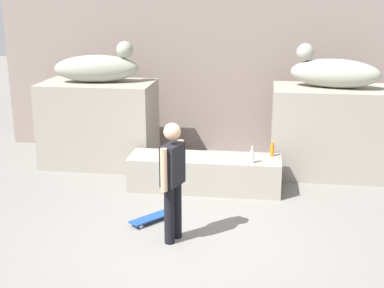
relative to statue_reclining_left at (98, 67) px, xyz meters
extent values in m
plane|color=slate|center=(2.18, -3.24, -1.92)|extent=(40.00, 40.00, 0.00)
cube|color=gray|center=(-0.04, -0.01, -1.10)|extent=(2.15, 1.25, 1.64)
cube|color=gray|center=(4.40, -0.01, -1.10)|extent=(2.15, 1.25, 1.64)
ellipsoid|color=#9B9C8D|center=(-0.04, -0.01, -0.02)|extent=(1.67, 0.83, 0.52)
sphere|color=#9B9C8D|center=(0.51, 0.09, 0.33)|extent=(0.32, 0.32, 0.32)
ellipsoid|color=#9B9C8D|center=(4.40, -0.01, -0.02)|extent=(1.69, 0.91, 0.52)
sphere|color=#9B9C8D|center=(3.86, 0.12, 0.33)|extent=(0.32, 0.32, 0.32)
cube|color=gray|center=(2.18, -1.15, -1.63)|extent=(2.61, 0.76, 0.58)
cylinder|color=black|center=(2.01, -3.07, -1.51)|extent=(0.14, 0.14, 0.82)
cylinder|color=black|center=(1.94, -3.26, -1.51)|extent=(0.14, 0.14, 0.82)
cube|color=black|center=(1.98, -3.16, -0.82)|extent=(0.31, 0.41, 0.56)
sphere|color=tan|center=(1.98, -3.16, -0.36)|extent=(0.23, 0.23, 0.23)
cylinder|color=tan|center=(2.05, -2.95, -0.83)|extent=(0.09, 0.09, 0.58)
cylinder|color=tan|center=(1.90, -3.38, -0.83)|extent=(0.09, 0.09, 0.58)
cube|color=navy|center=(1.58, -2.59, -1.85)|extent=(0.67, 0.74, 0.02)
cylinder|color=white|center=(1.44, -2.86, -1.89)|extent=(0.06, 0.06, 0.06)
cylinder|color=white|center=(1.34, -2.77, -1.89)|extent=(0.06, 0.06, 0.06)
cylinder|color=white|center=(1.83, -2.40, -1.89)|extent=(0.06, 0.06, 0.06)
cylinder|color=white|center=(1.72, -2.31, -1.89)|extent=(0.06, 0.06, 0.06)
cylinder|color=silver|center=(2.99, -1.36, -1.23)|extent=(0.06, 0.06, 0.21)
cylinder|color=silver|center=(2.99, -1.36, -1.09)|extent=(0.03, 0.03, 0.06)
cylinder|color=yellow|center=(2.99, -1.36, -1.06)|extent=(0.03, 0.03, 0.01)
cylinder|color=orange|center=(3.32, -0.94, -1.24)|extent=(0.07, 0.07, 0.20)
cylinder|color=orange|center=(3.32, -0.94, -1.10)|extent=(0.03, 0.03, 0.06)
cylinder|color=yellow|center=(3.32, -0.94, -1.07)|extent=(0.04, 0.04, 0.01)
camera|label=1|loc=(3.15, -9.75, 1.41)|focal=49.51mm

